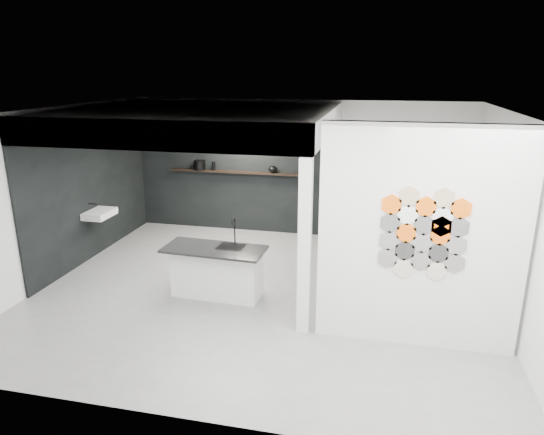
{
  "coord_description": "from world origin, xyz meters",
  "views": [
    {
      "loc": [
        1.68,
        -6.78,
        3.37
      ],
      "look_at": [
        0.1,
        0.3,
        1.15
      ],
      "focal_mm": 32.0,
      "sensor_mm": 36.0,
      "label": 1
    }
  ],
  "objects_px": {
    "stockpot": "(200,165)",
    "glass_vase": "(302,171)",
    "partition_panel": "(420,240)",
    "kettle": "(273,169)",
    "glass_bowl": "(302,172)",
    "bottle_dark": "(214,166)",
    "kitchen_island": "(217,270)",
    "utensil_cup": "(192,167)",
    "wall_basin": "(100,214)"
  },
  "relations": [
    {
      "from": "wall_basin",
      "to": "kettle",
      "type": "height_order",
      "value": "kettle"
    },
    {
      "from": "partition_panel",
      "to": "glass_vase",
      "type": "xyz_separation_m",
      "value": [
        -2.08,
        3.87,
        -0.01
      ]
    },
    {
      "from": "partition_panel",
      "to": "bottle_dark",
      "type": "distance_m",
      "value": 5.54
    },
    {
      "from": "stockpot",
      "to": "glass_vase",
      "type": "bearing_deg",
      "value": 0.0
    },
    {
      "from": "partition_panel",
      "to": "utensil_cup",
      "type": "height_order",
      "value": "partition_panel"
    },
    {
      "from": "bottle_dark",
      "to": "glass_vase",
      "type": "bearing_deg",
      "value": 0.0
    },
    {
      "from": "wall_basin",
      "to": "glass_vase",
      "type": "xyz_separation_m",
      "value": [
        3.39,
        2.07,
        0.54
      ]
    },
    {
      "from": "partition_panel",
      "to": "kettle",
      "type": "height_order",
      "value": "partition_panel"
    },
    {
      "from": "kitchen_island",
      "to": "glass_bowl",
      "type": "bearing_deg",
      "value": 78.72
    },
    {
      "from": "kettle",
      "to": "kitchen_island",
      "type": "bearing_deg",
      "value": -102.83
    },
    {
      "from": "stockpot",
      "to": "bottle_dark",
      "type": "relative_size",
      "value": 1.33
    },
    {
      "from": "glass_bowl",
      "to": "bottle_dark",
      "type": "relative_size",
      "value": 0.66
    },
    {
      "from": "wall_basin",
      "to": "glass_vase",
      "type": "distance_m",
      "value": 4.01
    },
    {
      "from": "stockpot",
      "to": "kettle",
      "type": "distance_m",
      "value": 1.6
    },
    {
      "from": "wall_basin",
      "to": "bottle_dark",
      "type": "distance_m",
      "value": 2.61
    },
    {
      "from": "glass_bowl",
      "to": "utensil_cup",
      "type": "xyz_separation_m",
      "value": [
        -2.38,
        0.0,
        0.0
      ]
    },
    {
      "from": "glass_bowl",
      "to": "kitchen_island",
      "type": "bearing_deg",
      "value": -104.28
    },
    {
      "from": "wall_basin",
      "to": "glass_bowl",
      "type": "xyz_separation_m",
      "value": [
        3.39,
        2.07,
        0.51
      ]
    },
    {
      "from": "kitchen_island",
      "to": "glass_vase",
      "type": "height_order",
      "value": "glass_vase"
    },
    {
      "from": "kitchen_island",
      "to": "partition_panel",
      "type": "bearing_deg",
      "value": -11.47
    },
    {
      "from": "kitchen_island",
      "to": "glass_vase",
      "type": "distance_m",
      "value": 3.37
    },
    {
      "from": "kitchen_island",
      "to": "glass_bowl",
      "type": "distance_m",
      "value": 3.36
    },
    {
      "from": "partition_panel",
      "to": "kettle",
      "type": "relative_size",
      "value": 16.36
    },
    {
      "from": "stockpot",
      "to": "glass_bowl",
      "type": "relative_size",
      "value": 2.01
    },
    {
      "from": "partition_panel",
      "to": "glass_bowl",
      "type": "xyz_separation_m",
      "value": [
        -2.08,
        3.87,
        -0.04
      ]
    },
    {
      "from": "wall_basin",
      "to": "stockpot",
      "type": "bearing_deg",
      "value": 60.18
    },
    {
      "from": "stockpot",
      "to": "glass_vase",
      "type": "height_order",
      "value": "stockpot"
    },
    {
      "from": "stockpot",
      "to": "wall_basin",
      "type": "bearing_deg",
      "value": -119.82
    },
    {
      "from": "partition_panel",
      "to": "stockpot",
      "type": "distance_m",
      "value": 5.77
    },
    {
      "from": "kitchen_island",
      "to": "bottle_dark",
      "type": "distance_m",
      "value": 3.46
    },
    {
      "from": "partition_panel",
      "to": "kitchen_island",
      "type": "relative_size",
      "value": 1.79
    },
    {
      "from": "kitchen_island",
      "to": "utensil_cup",
      "type": "distance_m",
      "value": 3.63
    },
    {
      "from": "glass_bowl",
      "to": "utensil_cup",
      "type": "height_order",
      "value": "utensil_cup"
    },
    {
      "from": "partition_panel",
      "to": "glass_bowl",
      "type": "distance_m",
      "value": 4.39
    },
    {
      "from": "partition_panel",
      "to": "stockpot",
      "type": "height_order",
      "value": "partition_panel"
    },
    {
      "from": "partition_panel",
      "to": "wall_basin",
      "type": "distance_m",
      "value": 5.78
    },
    {
      "from": "glass_bowl",
      "to": "utensil_cup",
      "type": "bearing_deg",
      "value": 180.0
    },
    {
      "from": "wall_basin",
      "to": "partition_panel",
      "type": "bearing_deg",
      "value": -18.23
    },
    {
      "from": "kitchen_island",
      "to": "glass_vase",
      "type": "xyz_separation_m",
      "value": [
        0.8,
        3.12,
        0.97
      ]
    },
    {
      "from": "kettle",
      "to": "utensil_cup",
      "type": "xyz_separation_m",
      "value": [
        -1.78,
        0.0,
        -0.03
      ]
    },
    {
      "from": "stockpot",
      "to": "utensil_cup",
      "type": "height_order",
      "value": "stockpot"
    },
    {
      "from": "bottle_dark",
      "to": "utensil_cup",
      "type": "height_order",
      "value": "bottle_dark"
    },
    {
      "from": "kettle",
      "to": "bottle_dark",
      "type": "distance_m",
      "value": 1.29
    },
    {
      "from": "glass_vase",
      "to": "stockpot",
      "type": "bearing_deg",
      "value": 180.0
    },
    {
      "from": "glass_vase",
      "to": "glass_bowl",
      "type": "bearing_deg",
      "value": 0.0
    },
    {
      "from": "kitchen_island",
      "to": "wall_basin",
      "type": "bearing_deg",
      "value": 160.78
    },
    {
      "from": "utensil_cup",
      "to": "stockpot",
      "type": "bearing_deg",
      "value": 0.0
    },
    {
      "from": "kettle",
      "to": "glass_bowl",
      "type": "relative_size",
      "value": 1.43
    },
    {
      "from": "kettle",
      "to": "partition_panel",
      "type": "bearing_deg",
      "value": -64.61
    },
    {
      "from": "partition_panel",
      "to": "bottle_dark",
      "type": "height_order",
      "value": "partition_panel"
    }
  ]
}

